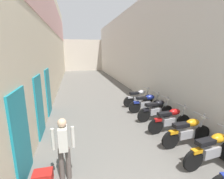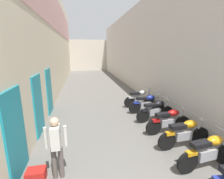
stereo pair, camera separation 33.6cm
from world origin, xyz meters
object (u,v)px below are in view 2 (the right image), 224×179
at_px(motorcycle_sixth, 147,103).
at_px(pedestrian_mid_alley, 56,144).
at_px(motorcycle_fifth, 156,110).
at_px(motorcycle_seventh, 140,98).
at_px(motorcycle_second, 208,151).
at_px(plastic_crate, 36,175).
at_px(motorcycle_third, 185,133).
at_px(motorcycle_fourth, 169,120).

xyz_separation_m(motorcycle_sixth, pedestrian_mid_alley, (-3.80, -3.69, 0.42)).
xyz_separation_m(motorcycle_fifth, pedestrian_mid_alley, (-3.80, -2.70, 0.42)).
bearing_deg(pedestrian_mid_alley, motorcycle_sixth, 44.12).
bearing_deg(motorcycle_seventh, motorcycle_second, -90.00).
bearing_deg(plastic_crate, motorcycle_seventh, 47.40).
bearing_deg(motorcycle_seventh, motorcycle_fifth, -90.00).
bearing_deg(plastic_crate, motorcycle_third, 7.90).
height_order(motorcycle_third, pedestrian_mid_alley, pedestrian_mid_alley).
distance_m(motorcycle_third, motorcycle_fifth, 2.10).
height_order(motorcycle_fifth, plastic_crate, motorcycle_fifth).
height_order(motorcycle_second, motorcycle_fourth, same).
bearing_deg(motorcycle_sixth, motorcycle_third, -90.00).
relative_size(motorcycle_third, plastic_crate, 4.20).
distance_m(motorcycle_fourth, motorcycle_fifth, 1.12).
height_order(motorcycle_second, motorcycle_third, same).
distance_m(motorcycle_second, motorcycle_seventh, 5.09).
xyz_separation_m(motorcycle_seventh, plastic_crate, (-4.32, -4.70, -0.36)).
relative_size(motorcycle_second, plastic_crate, 4.20).
bearing_deg(motorcycle_second, motorcycle_third, 90.00).
bearing_deg(motorcycle_third, plastic_crate, -172.10).
bearing_deg(motorcycle_seventh, motorcycle_fourth, -90.00).
xyz_separation_m(motorcycle_fourth, plastic_crate, (-4.32, -1.58, -0.36)).
bearing_deg(motorcycle_second, motorcycle_fourth, 90.00).
distance_m(motorcycle_fifth, motorcycle_sixth, 0.99).
bearing_deg(pedestrian_mid_alley, motorcycle_second, -5.89).
relative_size(motorcycle_second, motorcycle_seventh, 1.00).
bearing_deg(motorcycle_fourth, motorcycle_second, -90.00).
height_order(motorcycle_second, pedestrian_mid_alley, pedestrian_mid_alley).
bearing_deg(motorcycle_fifth, motorcycle_second, -90.00).
xyz_separation_m(motorcycle_third, motorcycle_sixth, (0.00, 3.09, 0.00)).
xyz_separation_m(motorcycle_seventh, pedestrian_mid_alley, (-3.80, -4.70, 0.42)).
relative_size(motorcycle_second, motorcycle_sixth, 1.00).
distance_m(motorcycle_third, motorcycle_fourth, 0.98).
bearing_deg(motorcycle_third, motorcycle_second, -90.00).
bearing_deg(pedestrian_mid_alley, motorcycle_fourth, 22.55).
distance_m(motorcycle_sixth, motorcycle_seventh, 1.01).
distance_m(motorcycle_second, motorcycle_third, 0.99).
bearing_deg(motorcycle_seventh, motorcycle_third, -90.00).
xyz_separation_m(motorcycle_fourth, motorcycle_sixth, (0.00, 2.11, 0.00)).
bearing_deg(motorcycle_fourth, plastic_crate, -159.94).
bearing_deg(motorcycle_fourth, motorcycle_third, -90.00).
xyz_separation_m(motorcycle_second, motorcycle_fifth, (-0.00, 3.09, 0.00)).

